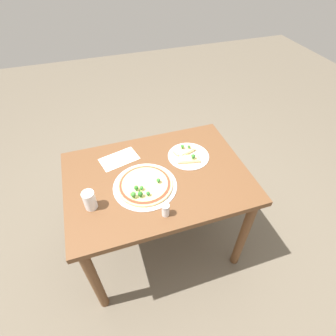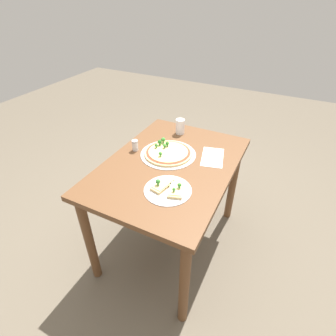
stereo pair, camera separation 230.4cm
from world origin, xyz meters
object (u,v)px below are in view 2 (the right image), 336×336
at_px(dining_table, 170,177).
at_px(pizza_tray_slice, 169,188).
at_px(pizza_tray_whole, 168,153).
at_px(drinking_cup, 180,126).
at_px(condiment_shaker, 135,145).

relative_size(dining_table, pizza_tray_slice, 4.11).
distance_m(dining_table, pizza_tray_slice, 0.29).
height_order(dining_table, pizza_tray_whole, pizza_tray_whole).
xyz_separation_m(pizza_tray_whole, drinking_cup, (0.32, 0.05, 0.05)).
xyz_separation_m(dining_table, pizza_tray_whole, (0.09, 0.06, 0.13)).
xyz_separation_m(drinking_cup, condiment_shaker, (-0.37, 0.17, -0.02)).
height_order(pizza_tray_slice, drinking_cup, drinking_cup).
xyz_separation_m(pizza_tray_slice, condiment_shaker, (0.28, 0.40, 0.03)).
xyz_separation_m(dining_table, drinking_cup, (0.41, 0.12, 0.17)).
bearing_deg(pizza_tray_whole, dining_table, -146.05).
bearing_deg(pizza_tray_slice, drinking_cup, 19.24).
bearing_deg(condiment_shaker, drinking_cup, -25.08).
distance_m(dining_table, drinking_cup, 0.46).
bearing_deg(drinking_cup, pizza_tray_whole, -170.40).
bearing_deg(dining_table, drinking_cup, 15.89).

